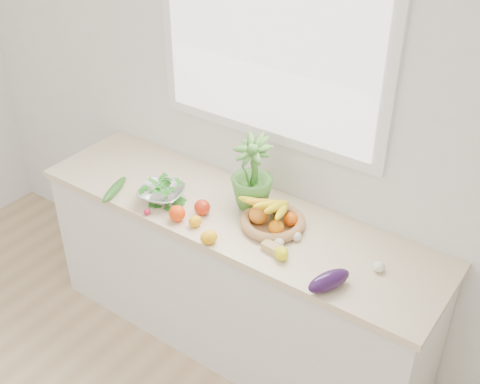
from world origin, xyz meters
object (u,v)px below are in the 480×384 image
Objects in this scene: potted_herb at (252,172)px; colander_with_spinach at (161,191)px; apple at (202,207)px; fruit_basket at (272,218)px; eggplant at (329,281)px; cucumber at (114,189)px.

potted_herb is 1.30× the size of colander_with_spinach.
fruit_basket is (0.34, 0.12, 0.01)m from apple.
apple is 0.25m from colander_with_spinach.
potted_herb is at bearing 157.39° from fruit_basket.
eggplant is 1.29m from cucumber.
eggplant is at bearing -4.71° from colander_with_spinach.
potted_herb is (0.17, 0.19, 0.18)m from apple.
eggplant is at bearing -26.70° from potted_herb.
eggplant reaches higher than apple.
cucumber is at bearing -179.79° from eggplant.
potted_herb is at bearing 25.12° from cucumber.
colander_with_spinach reaches higher than eggplant.
apple is at bearing 7.41° from colander_with_spinach.
colander_with_spinach is (0.26, 0.09, 0.04)m from cucumber.
colander_with_spinach is (-0.41, -0.23, -0.15)m from potted_herb.
apple is 0.36m from fruit_basket.
eggplant reaches higher than cucumber.
fruit_basket is at bearing 19.45° from apple.
apple is at bearing 171.57° from eggplant.
cucumber is 0.28m from colander_with_spinach.
eggplant is 0.51× the size of fruit_basket.
eggplant is 1.04m from colander_with_spinach.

